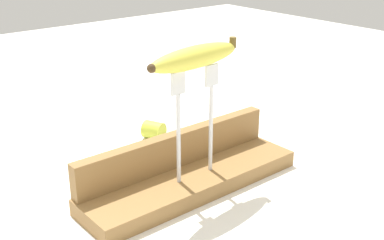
% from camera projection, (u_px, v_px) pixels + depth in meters
% --- Properties ---
extents(ground_plane, '(3.00, 3.00, 0.00)m').
position_uv_depth(ground_plane, '(192.00, 188.00, 0.88)').
color(ground_plane, white).
extents(wooden_board, '(0.41, 0.11, 0.03)m').
position_uv_depth(wooden_board, '(192.00, 181.00, 0.87)').
color(wooden_board, olive).
rests_on(wooden_board, ground).
extents(board_backstop, '(0.40, 0.02, 0.06)m').
position_uv_depth(board_backstop, '(176.00, 149.00, 0.89)').
color(board_backstop, olive).
rests_on(board_backstop, wooden_board).
extents(fork_stand_center, '(0.10, 0.01, 0.19)m').
position_uv_depth(fork_stand_center, '(195.00, 114.00, 0.82)').
color(fork_stand_center, silver).
rests_on(fork_stand_center, wooden_board).
extents(banana_raised_center, '(0.19, 0.06, 0.04)m').
position_uv_depth(banana_raised_center, '(195.00, 57.00, 0.78)').
color(banana_raised_center, '#DBD147').
rests_on(banana_raised_center, fork_stand_center).
extents(banana_chunk_far, '(0.05, 0.05, 0.04)m').
position_uv_depth(banana_chunk_far, '(153.00, 130.00, 1.07)').
color(banana_chunk_far, '#B2C138').
rests_on(banana_chunk_far, ground).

